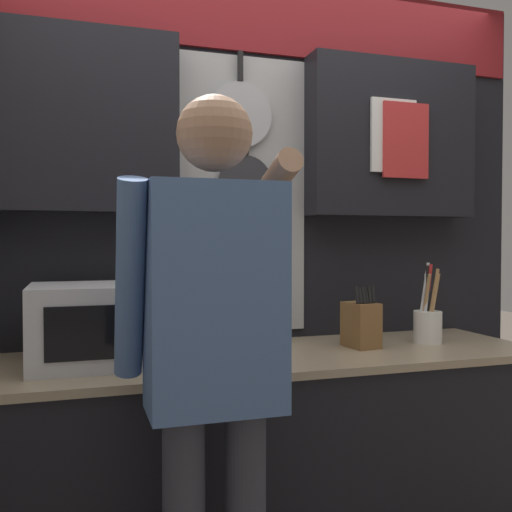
# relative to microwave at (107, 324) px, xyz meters

# --- Properties ---
(base_cabinet_counter) EXTENTS (2.16, 0.68, 0.89)m
(base_cabinet_counter) POSITION_rel_microwave_xyz_m (0.66, -0.01, -0.59)
(base_cabinet_counter) COLOR black
(base_cabinet_counter) RESTS_ON ground_plane
(back_wall_unit) EXTENTS (2.73, 0.23, 2.52)m
(back_wall_unit) POSITION_rel_microwave_xyz_m (0.67, 0.30, 0.48)
(back_wall_unit) COLOR black
(back_wall_unit) RESTS_ON ground_plane
(microwave) EXTENTS (0.54, 0.40, 0.29)m
(microwave) POSITION_rel_microwave_xyz_m (0.00, 0.00, 0.00)
(microwave) COLOR silver
(microwave) RESTS_ON base_cabinet_counter
(knife_block) EXTENTS (0.13, 0.16, 0.26)m
(knife_block) POSITION_rel_microwave_xyz_m (1.03, 0.00, -0.05)
(knife_block) COLOR brown
(knife_block) RESTS_ON base_cabinet_counter
(utensil_crock) EXTENTS (0.12, 0.12, 0.35)m
(utensil_crock) POSITION_rel_microwave_xyz_m (1.36, 0.00, -0.06)
(utensil_crock) COLOR white
(utensil_crock) RESTS_ON base_cabinet_counter
(person) EXTENTS (0.54, 0.66, 1.75)m
(person) POSITION_rel_microwave_xyz_m (0.27, -0.56, 0.01)
(person) COLOR #383842
(person) RESTS_ON ground_plane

